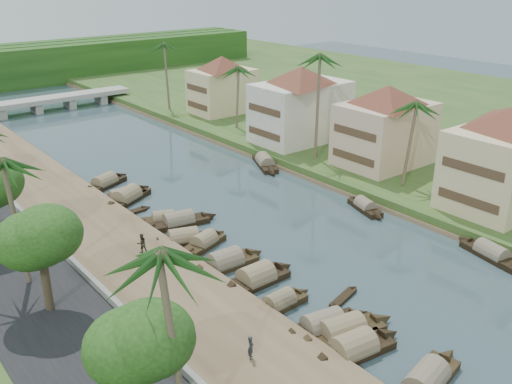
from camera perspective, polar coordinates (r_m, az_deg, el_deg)
ground at (r=50.59m, az=10.12°, el=-7.05°), size 220.00×220.00×0.00m
left_bank at (r=56.98m, az=-16.52°, el=-3.77°), size 10.00×180.00×0.80m
right_bank at (r=75.70m, az=8.50°, el=3.44°), size 16.00×180.00×1.20m
retaining_wall at (r=55.39m, az=-20.60°, el=-3.97°), size 0.40×180.00×1.10m
far_right_fill at (r=105.03m, az=22.62°, el=7.16°), size 60.00×220.00×1.15m
treeline at (r=134.51m, az=-23.99°, el=11.36°), size 120.00×14.00×8.00m
bridge at (r=108.51m, az=-19.68°, el=8.62°), size 28.00×4.00×2.40m
building_near at (r=61.96m, az=23.74°, el=3.28°), size 14.85×14.85×10.20m
building_mid at (r=71.14m, az=12.83°, el=6.60°), size 14.11×14.11×9.70m
building_far at (r=79.57m, az=4.50°, el=8.85°), size 15.59×15.59×10.20m
building_distant at (r=95.49m, az=-3.38°, el=10.74°), size 12.62×12.62×9.20m
sampan_0 at (r=38.09m, az=16.63°, el=-17.77°), size 8.85×3.41×2.28m
sampan_1 at (r=39.67m, az=9.71°, el=-15.25°), size 8.38×2.92×2.41m
sampan_2 at (r=41.12m, az=8.60°, el=-13.68°), size 9.09×3.54×2.33m
sampan_3 at (r=41.55m, az=6.71°, el=-13.15°), size 8.42×3.21×2.22m
sampan_4 at (r=43.71m, az=2.35°, el=-11.08°), size 6.57×1.79×1.90m
sampan_5 at (r=46.73m, az=0.01°, el=-8.67°), size 8.01×2.35×2.51m
sampan_6 at (r=49.12m, az=-3.10°, el=-7.09°), size 8.18×2.35×2.40m
sampan_7 at (r=53.54m, az=-7.26°, el=-4.68°), size 7.90×4.11×2.10m
sampan_8 at (r=52.62m, az=-5.20°, el=-5.08°), size 6.58×3.46×2.02m
sampan_9 at (r=57.04m, az=-7.74°, el=-2.97°), size 8.62×3.17×2.15m
sampan_10 at (r=57.85m, az=-9.23°, el=-2.71°), size 6.33×3.64×1.80m
sampan_11 at (r=63.80m, az=-12.78°, el=-0.58°), size 8.53×5.51×2.43m
sampan_12 at (r=64.46m, az=-13.27°, el=-0.41°), size 7.76×1.69×1.89m
sampan_13 at (r=68.74m, az=-14.88°, el=0.86°), size 7.90×4.57×2.16m
sampan_14 at (r=54.61m, az=22.48°, el=-5.74°), size 3.14×8.34×2.02m
sampan_15 at (r=61.09m, az=10.85°, el=-1.46°), size 3.21×6.72×1.83m
sampan_16 at (r=73.34m, az=0.91°, el=2.93°), size 5.38×9.00×2.23m
canoe_1 at (r=45.35m, az=8.71°, el=-10.47°), size 4.47×1.83×0.72m
canoe_2 at (r=60.47m, az=-12.80°, el=-2.19°), size 5.94×1.28×0.86m
palm_1 at (r=63.37m, az=15.30°, el=8.26°), size 3.20×3.20×10.66m
palm_2 at (r=70.37m, az=6.35°, el=13.11°), size 3.20×3.20×14.37m
palm_3 at (r=85.08m, az=-1.97°, el=12.15°), size 3.20×3.20×10.45m
palm_4 at (r=25.63m, az=-8.24°, el=-6.30°), size 3.20×3.20×12.57m
palm_5 at (r=43.98m, az=-23.54°, el=2.59°), size 3.20×3.20×11.39m
palm_7 at (r=97.58m, az=-9.05°, el=14.27°), size 3.20×3.20×12.41m
tree_1 at (r=29.76m, az=-11.54°, el=-14.64°), size 4.62×4.62×7.25m
tree_2 at (r=41.22m, az=-20.86°, el=-4.35°), size 4.88×4.88×7.65m
tree_6 at (r=85.03m, az=5.63°, el=9.77°), size 4.18×4.18×7.21m
person_near at (r=37.33m, az=-0.53°, el=-15.27°), size 0.67×0.71×1.63m
person_far at (r=50.56m, az=-11.37°, el=-5.02°), size 0.88×0.70×1.75m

